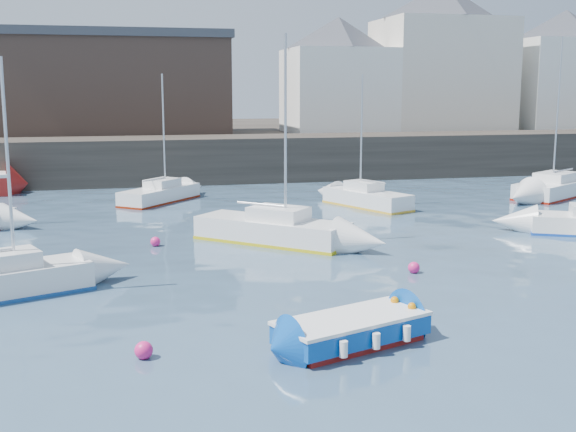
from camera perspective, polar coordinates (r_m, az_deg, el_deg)
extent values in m
plane|color=#2D4760|center=(16.51, 9.80, -12.28)|extent=(220.00, 220.00, 0.00)
cube|color=#28231E|center=(49.62, -6.11, 4.51)|extent=(90.00, 5.00, 3.00)
cube|color=#28231E|center=(67.47, -8.03, 5.83)|extent=(90.00, 32.00, 2.80)
cube|color=beige|center=(61.82, 11.98, 10.81)|extent=(10.00, 8.00, 9.00)
pyramid|color=#3A3D44|center=(62.20, 12.19, 16.25)|extent=(13.36, 13.36, 2.80)
cube|color=white|center=(66.78, 20.85, 9.66)|extent=(9.00, 7.00, 7.50)
pyramid|color=#3A3D44|center=(66.99, 21.12, 13.91)|extent=(11.88, 11.88, 2.45)
cube|color=white|center=(58.10, 3.96, 9.83)|extent=(8.00, 7.00, 6.50)
pyramid|color=#3A3D44|center=(58.26, 4.02, 14.24)|extent=(11.14, 11.14, 2.45)
cube|color=#3D2D26|center=(57.02, -13.31, 9.84)|extent=(16.00, 10.00, 7.00)
cube|color=#3A3D44|center=(57.15, -13.47, 13.65)|extent=(16.40, 10.40, 0.60)
cube|color=maroon|center=(18.09, 5.06, -9.85)|extent=(3.75, 2.55, 0.17)
cube|color=#0947A5|center=(17.99, 5.08, -8.88)|extent=(4.10, 2.83, 0.47)
cube|color=white|center=(17.90, 5.09, -8.03)|extent=(4.18, 2.89, 0.09)
cube|color=white|center=(17.96, 5.08, -8.65)|extent=(3.23, 2.11, 0.43)
cube|color=tan|center=(17.93, 5.09, -8.33)|extent=(0.65, 1.16, 0.06)
cylinder|color=white|center=(18.14, 0.84, -8.79)|extent=(0.19, 0.19, 0.38)
cylinder|color=white|center=(16.76, 4.41, -10.43)|extent=(0.19, 0.19, 0.38)
cylinder|color=white|center=(18.68, 3.32, -8.24)|extent=(0.19, 0.19, 0.38)
cylinder|color=white|center=(17.34, 6.98, -9.77)|extent=(0.19, 0.19, 0.38)
cylinder|color=white|center=(19.25, 5.65, -7.71)|extent=(0.19, 0.19, 0.38)
cylinder|color=white|center=(17.95, 9.37, -9.12)|extent=(0.19, 0.19, 0.38)
cube|color=white|center=(23.41, -21.46, -3.23)|extent=(2.26, 1.93, 0.50)
cylinder|color=silver|center=(23.02, -21.26, 3.85)|extent=(0.10, 0.10, 6.26)
cube|color=white|center=(29.56, -1.28, -1.18)|extent=(6.10, 5.88, 0.96)
cube|color=gold|center=(29.64, -1.28, -1.97)|extent=(6.16, 5.93, 0.13)
cube|color=white|center=(29.26, -0.75, 0.20)|extent=(2.70, 2.66, 0.54)
cylinder|color=silver|center=(28.71, -0.21, 6.89)|extent=(0.11, 0.11, 7.38)
cube|color=white|center=(38.66, 6.26, 1.35)|extent=(3.71, 5.54, 0.87)
cube|color=gold|center=(38.72, 6.25, 0.80)|extent=(3.75, 5.59, 0.12)
cube|color=white|center=(38.76, 6.01, 2.39)|extent=(1.92, 2.21, 0.48)
cylinder|color=silver|center=(38.68, 5.81, 6.56)|extent=(0.10, 0.10, 6.10)
cube|color=white|center=(45.24, 20.54, 2.06)|extent=(7.24, 5.73, 0.92)
cube|color=maroon|center=(45.29, 20.51, 1.57)|extent=(7.31, 5.79, 0.12)
cube|color=white|center=(44.83, 20.41, 2.92)|extent=(3.02, 2.78, 0.51)
cylinder|color=silver|center=(44.24, 20.52, 7.83)|extent=(0.10, 0.10, 8.20)
cube|color=white|center=(40.77, -10.10, 1.66)|extent=(4.79, 5.26, 0.81)
cube|color=maroon|center=(40.82, -10.09, 1.18)|extent=(4.84, 5.32, 0.11)
cube|color=white|center=(40.90, -9.91, 2.59)|extent=(2.21, 2.29, 0.45)
cylinder|color=silver|center=(40.85, -9.80, 6.65)|extent=(0.09, 0.09, 6.22)
sphere|color=#E21F72|center=(17.54, -11.31, -10.96)|extent=(0.43, 0.43, 0.43)
sphere|color=#E21F72|center=(25.17, 9.91, -4.45)|extent=(0.41, 0.41, 0.41)
sphere|color=#E21F72|center=(29.44, -10.43, -2.35)|extent=(0.40, 0.40, 0.40)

